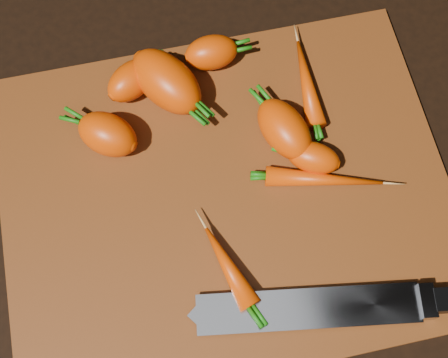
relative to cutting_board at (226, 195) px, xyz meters
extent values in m
cube|color=black|center=(0.00, 0.00, -0.01)|extent=(2.00, 2.00, 0.01)
cube|color=#4E240B|center=(0.00, 0.00, 0.00)|extent=(0.50, 0.40, 0.01)
ellipsoid|color=#CA3B03|center=(-0.08, 0.15, 0.03)|extent=(0.08, 0.07, 0.04)
ellipsoid|color=#CA3B03|center=(-0.12, 0.09, 0.03)|extent=(0.08, 0.08, 0.05)
ellipsoid|color=#CA3B03|center=(-0.04, 0.14, 0.03)|extent=(0.10, 0.11, 0.06)
ellipsoid|color=#CA3B03|center=(0.08, 0.05, 0.03)|extent=(0.07, 0.09, 0.05)
ellipsoid|color=#CA3B03|center=(0.02, 0.17, 0.03)|extent=(0.06, 0.04, 0.04)
ellipsoid|color=#CA3B03|center=(0.10, 0.01, 0.02)|extent=(0.07, 0.06, 0.04)
ellipsoid|color=#CA3B03|center=(0.12, 0.11, 0.02)|extent=(0.03, 0.12, 0.02)
ellipsoid|color=#CA3B03|center=(0.11, -0.01, 0.02)|extent=(0.13, 0.06, 0.02)
ellipsoid|color=#CA3B03|center=(-0.02, -0.09, 0.02)|extent=(0.05, 0.10, 0.02)
cube|color=gray|center=(-0.06, -0.13, 0.02)|extent=(0.24, 0.08, 0.00)
cube|color=gray|center=(0.06, -0.15, 0.02)|extent=(0.02, 0.04, 0.02)
cube|color=black|center=(0.13, -0.16, 0.02)|extent=(0.13, 0.04, 0.02)
cylinder|color=#B2B2B7|center=(0.11, -0.15, 0.02)|extent=(0.01, 0.01, 0.00)
camera|label=1|loc=(-0.05, -0.23, 0.66)|focal=50.00mm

